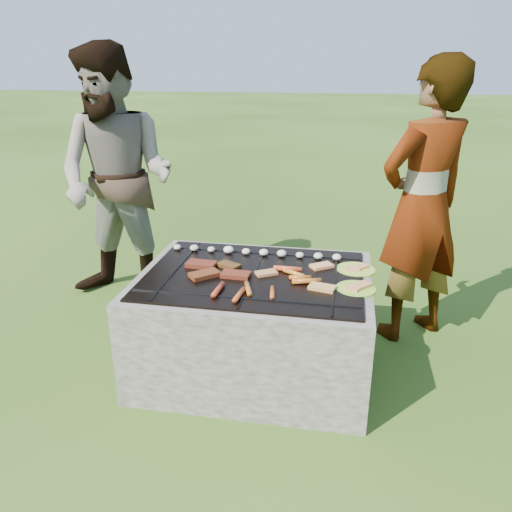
% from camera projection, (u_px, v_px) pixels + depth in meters
% --- Properties ---
extents(lawn, '(60.00, 60.00, 0.00)m').
position_uv_depth(lawn, '(255.00, 366.00, 3.02)').
color(lawn, '#204210').
rests_on(lawn, ground).
extents(fire_pit, '(1.30, 1.00, 0.62)m').
position_uv_depth(fire_pit, '(254.00, 325.00, 2.92)').
color(fire_pit, '#A29B90').
rests_on(fire_pit, ground).
extents(mushrooms, '(1.05, 0.06, 0.04)m').
position_uv_depth(mushrooms, '(257.00, 252.00, 3.07)').
color(mushrooms, beige).
rests_on(mushrooms, fire_pit).
extents(pork_slabs, '(0.40, 0.31, 0.02)m').
position_uv_depth(pork_slabs, '(215.00, 270.00, 2.83)').
color(pork_slabs, '#95341B').
rests_on(pork_slabs, fire_pit).
extents(sausages, '(0.54, 0.47, 0.03)m').
position_uv_depth(sausages, '(270.00, 282.00, 2.66)').
color(sausages, orange).
rests_on(sausages, fire_pit).
extents(bread_on_grate, '(0.46, 0.42, 0.02)m').
position_uv_depth(bread_on_grate, '(307.00, 276.00, 2.75)').
color(bread_on_grate, tan).
rests_on(bread_on_grate, fire_pit).
extents(plate_far, '(0.26, 0.26, 0.03)m').
position_uv_depth(plate_far, '(356.00, 270.00, 2.86)').
color(plate_far, '#FFFA3C').
rests_on(plate_far, fire_pit).
extents(plate_near, '(0.24, 0.24, 0.03)m').
position_uv_depth(plate_near, '(356.00, 289.00, 2.62)').
color(plate_near, yellow).
rests_on(plate_near, fire_pit).
extents(cook, '(0.77, 0.73, 1.78)m').
position_uv_depth(cook, '(423.00, 206.00, 3.10)').
color(cook, gray).
rests_on(cook, ground).
extents(bystander, '(0.99, 0.82, 1.86)m').
position_uv_depth(bystander, '(117.00, 180.00, 3.60)').
color(bystander, '#A29187').
rests_on(bystander, ground).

